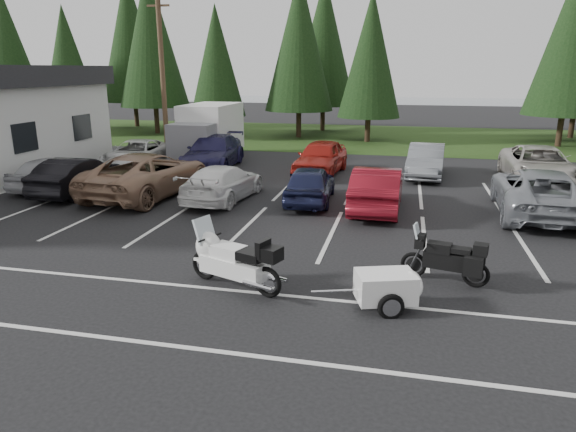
{
  "coord_description": "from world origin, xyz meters",
  "views": [
    {
      "loc": [
        2.46,
        -13.48,
        4.75
      ],
      "look_at": [
        -0.48,
        -0.5,
        0.93
      ],
      "focal_mm": 32.0,
      "sensor_mm": 36.0,
      "label": 1
    }
  ],
  "objects_px": {
    "utility_pole": "(162,70)",
    "car_far_2": "(321,157)",
    "car_near_2": "(148,174)",
    "adventure_motorcycle": "(445,255)",
    "touring_motorcycle": "(234,256)",
    "car_far_1": "(213,152)",
    "car_far_4": "(539,165)",
    "box_truck": "(205,133)",
    "car_near_6": "(539,192)",
    "car_near_1": "(77,176)",
    "car_near_3": "(223,183)",
    "car_near_4": "(310,184)",
    "car_near_0": "(53,172)",
    "car_near_5": "(377,188)",
    "car_far_3": "(426,161)",
    "car_far_0": "(137,154)",
    "cargo_trailer": "(385,290)"
  },
  "relations": [
    {
      "from": "car_far_3",
      "to": "cargo_trailer",
      "type": "bearing_deg",
      "value": -90.6
    },
    {
      "from": "car_near_0",
      "to": "car_near_5",
      "type": "height_order",
      "value": "car_near_5"
    },
    {
      "from": "car_far_4",
      "to": "cargo_trailer",
      "type": "height_order",
      "value": "car_far_4"
    },
    {
      "from": "car_near_1",
      "to": "cargo_trailer",
      "type": "relative_size",
      "value": 2.59
    },
    {
      "from": "car_near_2",
      "to": "car_far_4",
      "type": "relative_size",
      "value": 1.07
    },
    {
      "from": "box_truck",
      "to": "car_near_0",
      "type": "bearing_deg",
      "value": -113.49
    },
    {
      "from": "box_truck",
      "to": "cargo_trailer",
      "type": "height_order",
      "value": "box_truck"
    },
    {
      "from": "car_near_6",
      "to": "adventure_motorcycle",
      "type": "distance_m",
      "value": 7.45
    },
    {
      "from": "utility_pole",
      "to": "car_far_1",
      "type": "height_order",
      "value": "utility_pole"
    },
    {
      "from": "car_near_4",
      "to": "car_far_2",
      "type": "relative_size",
      "value": 0.88
    },
    {
      "from": "car_near_1",
      "to": "car_far_4",
      "type": "xyz_separation_m",
      "value": [
        18.11,
        6.08,
        0.06
      ]
    },
    {
      "from": "car_near_4",
      "to": "car_far_1",
      "type": "relative_size",
      "value": 0.74
    },
    {
      "from": "utility_pole",
      "to": "car_far_2",
      "type": "relative_size",
      "value": 1.95
    },
    {
      "from": "box_truck",
      "to": "car_near_6",
      "type": "xyz_separation_m",
      "value": [
        14.94,
        -7.84,
        -0.66
      ]
    },
    {
      "from": "car_near_5",
      "to": "box_truck",
      "type": "bearing_deg",
      "value": -40.04
    },
    {
      "from": "box_truck",
      "to": "adventure_motorcycle",
      "type": "distance_m",
      "value": 18.51
    },
    {
      "from": "box_truck",
      "to": "car_near_4",
      "type": "height_order",
      "value": "box_truck"
    },
    {
      "from": "car_far_2",
      "to": "touring_motorcycle",
      "type": "xyz_separation_m",
      "value": [
        0.22,
        -13.28,
        -0.02
      ]
    },
    {
      "from": "cargo_trailer",
      "to": "touring_motorcycle",
      "type": "bearing_deg",
      "value": 156.98
    },
    {
      "from": "car_near_2",
      "to": "car_far_1",
      "type": "distance_m",
      "value": 5.9
    },
    {
      "from": "utility_pole",
      "to": "car_far_4",
      "type": "height_order",
      "value": "utility_pole"
    },
    {
      "from": "car_far_0",
      "to": "car_far_3",
      "type": "bearing_deg",
      "value": -1.18
    },
    {
      "from": "car_near_6",
      "to": "adventure_motorcycle",
      "type": "relative_size",
      "value": 2.57
    },
    {
      "from": "car_near_5",
      "to": "car_far_4",
      "type": "relative_size",
      "value": 0.82
    },
    {
      "from": "car_near_0",
      "to": "car_near_1",
      "type": "relative_size",
      "value": 0.92
    },
    {
      "from": "car_near_0",
      "to": "touring_motorcycle",
      "type": "bearing_deg",
      "value": 146.47
    },
    {
      "from": "car_near_3",
      "to": "car_far_4",
      "type": "height_order",
      "value": "car_far_4"
    },
    {
      "from": "car_far_0",
      "to": "car_far_1",
      "type": "bearing_deg",
      "value": 5.37
    },
    {
      "from": "utility_pole",
      "to": "car_near_2",
      "type": "relative_size",
      "value": 1.49
    },
    {
      "from": "box_truck",
      "to": "car_near_3",
      "type": "xyz_separation_m",
      "value": [
        3.96,
        -8.26,
        -0.79
      ]
    },
    {
      "from": "car_near_2",
      "to": "utility_pole",
      "type": "bearing_deg",
      "value": -63.99
    },
    {
      "from": "car_near_0",
      "to": "car_far_2",
      "type": "height_order",
      "value": "car_far_2"
    },
    {
      "from": "car_near_5",
      "to": "car_far_3",
      "type": "relative_size",
      "value": 1.04
    },
    {
      "from": "car_near_6",
      "to": "car_far_4",
      "type": "bearing_deg",
      "value": -99.2
    },
    {
      "from": "car_far_1",
      "to": "car_far_4",
      "type": "height_order",
      "value": "car_far_1"
    },
    {
      "from": "box_truck",
      "to": "car_near_1",
      "type": "relative_size",
      "value": 1.28
    },
    {
      "from": "car_near_0",
      "to": "utility_pole",
      "type": "bearing_deg",
      "value": -97.52
    },
    {
      "from": "car_near_1",
      "to": "car_far_4",
      "type": "bearing_deg",
      "value": -162.39
    },
    {
      "from": "car_far_1",
      "to": "car_far_0",
      "type": "bearing_deg",
      "value": -174.86
    },
    {
      "from": "box_truck",
      "to": "adventure_motorcycle",
      "type": "xyz_separation_m",
      "value": [
        11.53,
        -14.46,
        -0.78
      ]
    },
    {
      "from": "car_near_3",
      "to": "car_near_6",
      "type": "height_order",
      "value": "car_near_6"
    },
    {
      "from": "car_far_2",
      "to": "car_far_3",
      "type": "distance_m",
      "value": 4.79
    },
    {
      "from": "utility_pole",
      "to": "car_near_2",
      "type": "distance_m",
      "value": 9.06
    },
    {
      "from": "car_near_0",
      "to": "car_far_2",
      "type": "bearing_deg",
      "value": -148.42
    },
    {
      "from": "car_near_3",
      "to": "car_far_3",
      "type": "relative_size",
      "value": 1.03
    },
    {
      "from": "car_near_0",
      "to": "touring_motorcycle",
      "type": "xyz_separation_m",
      "value": [
        10.4,
        -7.87,
        0.08
      ]
    },
    {
      "from": "car_far_1",
      "to": "car_far_2",
      "type": "height_order",
      "value": "car_far_1"
    },
    {
      "from": "cargo_trailer",
      "to": "adventure_motorcycle",
      "type": "relative_size",
      "value": 0.77
    },
    {
      "from": "car_near_4",
      "to": "car_far_1",
      "type": "distance_m",
      "value": 8.09
    },
    {
      "from": "adventure_motorcycle",
      "to": "touring_motorcycle",
      "type": "bearing_deg",
      "value": -149.89
    }
  ]
}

